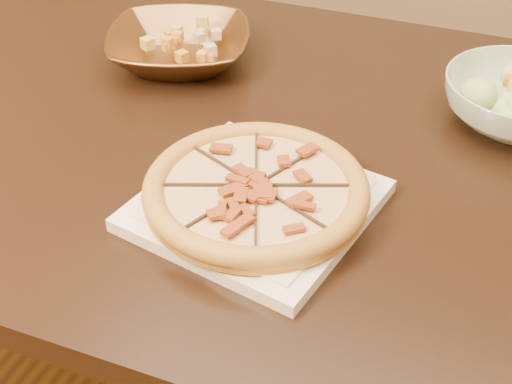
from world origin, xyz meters
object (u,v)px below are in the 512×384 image
at_px(plate, 256,204).
at_px(pizza, 256,189).
at_px(dining_table, 245,182).
at_px(bronze_bowl, 179,47).

xyz_separation_m(plate, pizza, (-0.00, 0.00, 0.02)).
xyz_separation_m(dining_table, pizza, (0.09, -0.17, 0.13)).
bearing_deg(plate, pizza, 140.73).
distance_m(plate, pizza, 0.02).
height_order(plate, pizza, pizza).
height_order(dining_table, bronze_bowl, bronze_bowl).
distance_m(pizza, bronze_bowl, 0.42).
xyz_separation_m(plate, bronze_bowl, (-0.27, 0.32, 0.02)).
xyz_separation_m(dining_table, bronze_bowl, (-0.18, 0.14, 0.13)).
bearing_deg(dining_table, bronze_bowl, 141.39).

